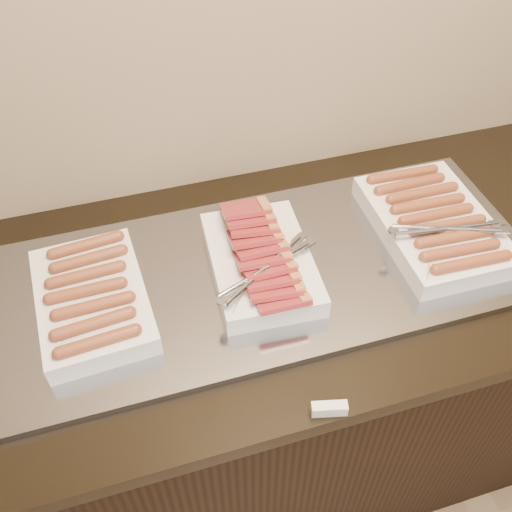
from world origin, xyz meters
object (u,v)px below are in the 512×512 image
(counter, at_px, (265,379))
(dish_left, at_px, (92,298))
(dish_right, at_px, (434,223))
(dish_center, at_px, (261,261))
(warming_tray, at_px, (271,271))

(counter, distance_m, dish_left, 0.63)
(dish_right, bearing_deg, counter, -179.81)
(dish_left, relative_size, dish_center, 0.98)
(counter, bearing_deg, dish_right, -0.50)
(warming_tray, height_order, dish_left, dish_left)
(dish_left, xyz_separation_m, dish_right, (0.79, -0.00, 0.00))
(warming_tray, relative_size, dish_center, 3.47)
(dish_center, bearing_deg, dish_right, 3.73)
(dish_left, relative_size, dish_right, 0.90)
(dish_right, bearing_deg, warming_tray, -179.82)
(warming_tray, distance_m, dish_center, 0.05)
(warming_tray, relative_size, dish_left, 3.53)
(dish_center, xyz_separation_m, dish_right, (0.43, 0.00, -0.00))
(counter, xyz_separation_m, dish_left, (-0.38, -0.00, 0.50))
(dish_center, height_order, dish_right, dish_center)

